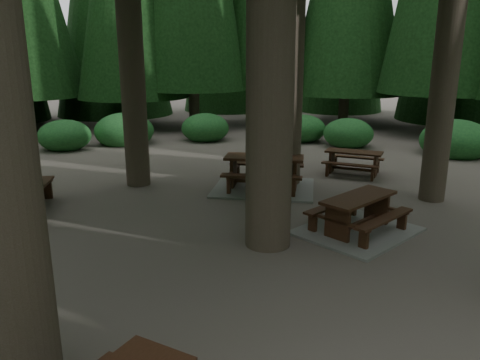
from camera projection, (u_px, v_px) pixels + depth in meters
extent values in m
plane|color=#564D45|center=(228.00, 252.00, 8.45)|extent=(80.00, 80.00, 0.00)
cube|color=gray|center=(357.00, 231.00, 9.39)|extent=(2.86, 2.72, 0.05)
cube|color=#311D0E|center=(359.00, 198.00, 9.20)|extent=(1.85, 1.47, 0.06)
cube|color=#311D0E|center=(334.00, 205.00, 9.69)|extent=(1.62, 1.10, 0.05)
cube|color=#311D0E|center=(385.00, 219.00, 8.87)|extent=(1.62, 1.10, 0.05)
cube|color=#311D0E|center=(337.00, 224.00, 8.84)|extent=(0.34, 0.50, 0.70)
cube|color=#311D0E|center=(338.00, 221.00, 8.82)|extent=(0.78, 1.25, 0.06)
cube|color=#311D0E|center=(377.00, 208.00, 9.76)|extent=(0.34, 0.50, 0.70)
cube|color=#311D0E|center=(377.00, 205.00, 9.75)|extent=(0.78, 1.25, 0.06)
cube|color=#311D0E|center=(357.00, 224.00, 9.35)|extent=(1.29, 0.81, 0.08)
cube|color=#311D0E|center=(4.00, 175.00, 10.49)|extent=(0.96, 2.07, 0.07)
cube|color=#311D0E|center=(37.00, 188.00, 10.66)|extent=(0.46, 2.02, 0.06)
cube|color=#311D0E|center=(18.00, 184.00, 11.37)|extent=(0.62, 0.14, 0.80)
cube|color=#311D0E|center=(18.00, 181.00, 11.36)|extent=(1.62, 0.23, 0.07)
cube|color=#311D0E|center=(8.00, 202.00, 10.66)|extent=(0.24, 1.67, 0.09)
cube|color=gray|center=(264.00, 188.00, 12.38)|extent=(3.21, 2.96, 0.05)
cube|color=#311D0E|center=(264.00, 158.00, 12.16)|extent=(2.18, 1.49, 0.07)
cube|color=#311D0E|center=(267.00, 164.00, 12.90)|extent=(1.99, 1.01, 0.06)
cube|color=#311D0E|center=(261.00, 177.00, 11.61)|extent=(1.99, 1.01, 0.06)
cube|color=#311D0E|center=(233.00, 173.00, 12.40)|extent=(0.31, 0.61, 0.81)
cube|color=#311D0E|center=(233.00, 170.00, 12.38)|extent=(0.69, 1.56, 0.07)
cube|color=#311D0E|center=(295.00, 175.00, 12.16)|extent=(0.31, 0.61, 0.81)
cube|color=#311D0E|center=(295.00, 173.00, 12.14)|extent=(0.69, 1.56, 0.07)
cube|color=#311D0E|center=(264.00, 181.00, 12.33)|extent=(1.61, 0.71, 0.09)
cube|color=#311D0E|center=(354.00, 152.00, 13.71)|extent=(1.66, 1.46, 0.05)
cube|color=#311D0E|center=(357.00, 157.00, 14.25)|extent=(1.42, 1.14, 0.04)
cube|color=#311D0E|center=(350.00, 165.00, 13.30)|extent=(1.42, 1.14, 0.04)
cube|color=#311D0E|center=(332.00, 162.00, 14.05)|extent=(0.35, 0.44, 0.64)
cube|color=#311D0E|center=(332.00, 160.00, 14.03)|extent=(0.83, 1.08, 0.05)
cube|color=#311D0E|center=(376.00, 166.00, 13.55)|extent=(0.35, 0.44, 0.64)
cube|color=#311D0E|center=(376.00, 164.00, 13.53)|extent=(0.83, 1.08, 0.05)
cube|color=#311D0E|center=(353.00, 169.00, 13.84)|extent=(1.12, 0.85, 0.07)
ellipsoid|color=#1C5425|center=(455.00, 144.00, 16.42)|extent=(2.42, 2.42, 1.49)
ellipsoid|color=#1C5425|center=(348.00, 136.00, 17.89)|extent=(1.90, 1.90, 1.17)
ellipsoid|color=#1C5425|center=(303.00, 131.00, 19.01)|extent=(1.84, 1.84, 1.13)
ellipsoid|color=#1C5425|center=(205.00, 130.00, 19.21)|extent=(1.95, 1.95, 1.20)
ellipsoid|color=#1C5425|center=(124.00, 133.00, 18.48)|extent=(2.31, 2.31, 1.42)
ellipsoid|color=#1C5425|center=(65.00, 138.00, 17.41)|extent=(1.93, 1.93, 1.19)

